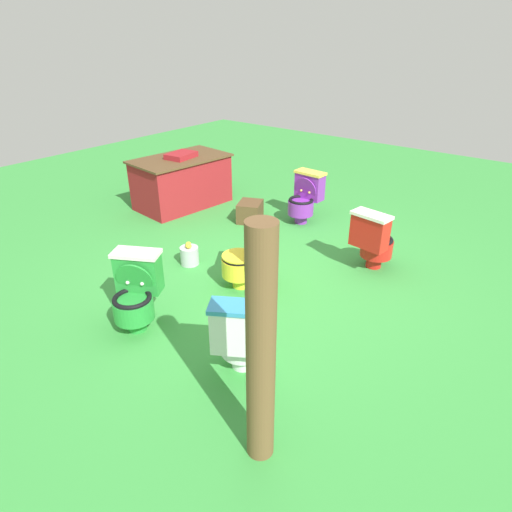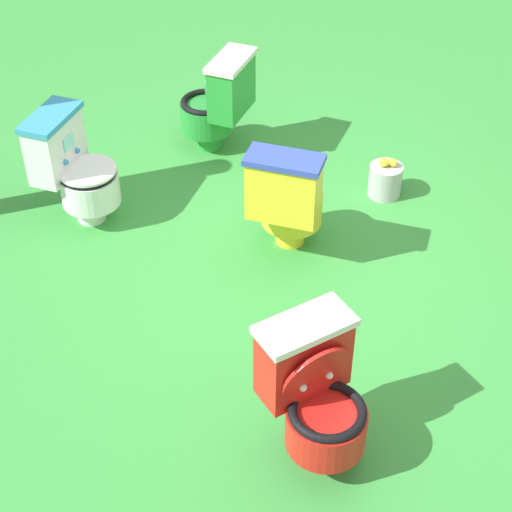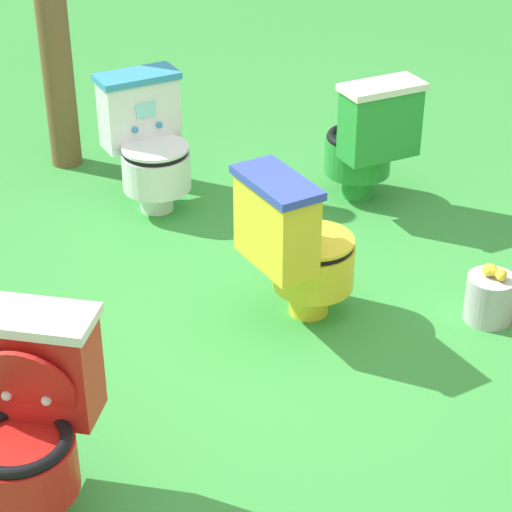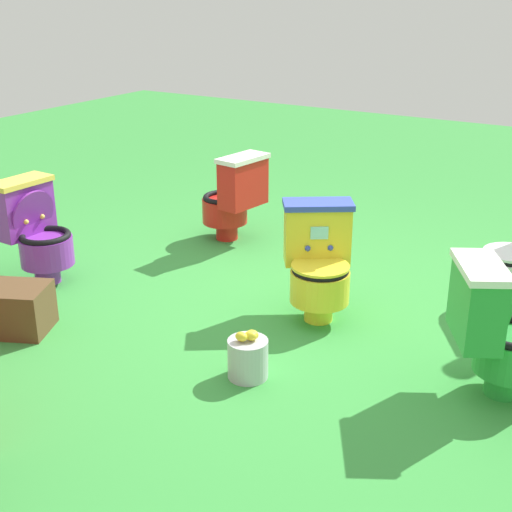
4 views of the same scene
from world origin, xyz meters
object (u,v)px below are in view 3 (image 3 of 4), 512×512
(toilet_yellow, at_px, (297,246))
(toilet_red, at_px, (29,417))
(toilet_white, at_px, (149,143))
(lemon_bucket, at_px, (490,297))
(toilet_green, at_px, (368,139))
(wooden_post, at_px, (53,28))

(toilet_yellow, height_order, toilet_red, same)
(toilet_white, distance_m, toilet_red, 2.29)
(toilet_red, xyz_separation_m, lemon_bucket, (-1.24, 1.76, -0.26))
(toilet_white, relative_size, lemon_bucket, 2.63)
(toilet_white, xyz_separation_m, toilet_green, (-0.10, 1.18, 0.00))
(toilet_red, bearing_deg, toilet_yellow, -118.06)
(lemon_bucket, bearing_deg, wooden_post, -124.39)
(toilet_white, height_order, toilet_red, same)
(wooden_post, relative_size, lemon_bucket, 6.04)
(toilet_red, bearing_deg, toilet_green, -109.59)
(toilet_red, bearing_deg, lemon_bucket, -136.88)
(toilet_yellow, bearing_deg, wooden_post, -172.00)
(toilet_green, height_order, wooden_post, wooden_post)
(toilet_white, relative_size, toilet_yellow, 1.00)
(toilet_yellow, bearing_deg, lemon_bucket, 57.90)
(toilet_red, bearing_deg, toilet_white, -83.64)
(toilet_yellow, relative_size, toilet_red, 1.00)
(toilet_green, bearing_deg, wooden_post, 137.84)
(toilet_white, relative_size, toilet_green, 1.00)
(toilet_white, height_order, toilet_yellow, same)
(wooden_post, xyz_separation_m, lemon_bucket, (1.56, 2.28, -0.72))
(toilet_red, distance_m, lemon_bucket, 2.16)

